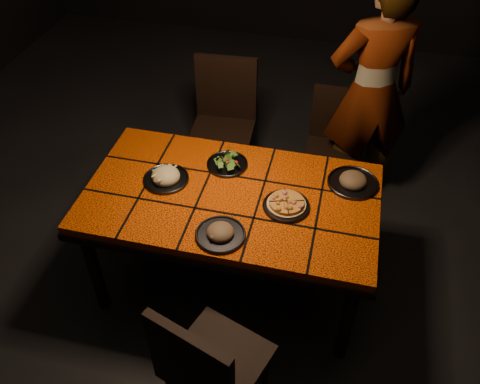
% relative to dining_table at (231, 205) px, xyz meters
% --- Properties ---
extents(room_shell, '(6.04, 7.04, 3.08)m').
position_rel_dining_table_xyz_m(room_shell, '(0.00, 0.00, 0.83)').
color(room_shell, black).
rests_on(room_shell, ground).
extents(dining_table, '(1.62, 0.92, 0.75)m').
position_rel_dining_table_xyz_m(dining_table, '(0.00, 0.00, 0.00)').
color(dining_table, '#E64B07').
rests_on(dining_table, ground).
extents(chair_near, '(0.53, 0.53, 0.92)m').
position_rel_dining_table_xyz_m(chair_near, '(0.11, -0.89, -0.14)').
color(chair_near, black).
rests_on(chair_near, ground).
extents(chair_far_left, '(0.47, 0.47, 0.97)m').
position_rel_dining_table_xyz_m(chair_far_left, '(-0.31, 0.99, -0.11)').
color(chair_far_left, black).
rests_on(chair_far_left, ground).
extents(chair_far_right, '(0.38, 0.38, 0.83)m').
position_rel_dining_table_xyz_m(chair_far_right, '(0.49, 1.02, -0.19)').
color(chair_far_right, black).
rests_on(chair_far_right, ground).
extents(diner, '(0.73, 0.62, 1.70)m').
position_rel_dining_table_xyz_m(diner, '(0.69, 1.07, 0.18)').
color(diner, brown).
rests_on(diner, ground).
extents(plate_pizza, '(0.26, 0.26, 0.04)m').
position_rel_dining_table_xyz_m(plate_pizza, '(0.31, -0.03, 0.10)').
color(plate_pizza, '#333338').
rests_on(plate_pizza, dining_table).
extents(plate_pasta, '(0.26, 0.26, 0.08)m').
position_rel_dining_table_xyz_m(plate_pasta, '(-0.38, 0.03, 0.10)').
color(plate_pasta, '#333338').
rests_on(plate_pasta, dining_table).
extents(plate_salad, '(0.24, 0.24, 0.07)m').
position_rel_dining_table_xyz_m(plate_salad, '(-0.08, 0.23, 0.10)').
color(plate_salad, '#333338').
rests_on(plate_salad, dining_table).
extents(plate_mushroom_a, '(0.26, 0.26, 0.08)m').
position_rel_dining_table_xyz_m(plate_mushroom_a, '(0.02, -0.31, 0.10)').
color(plate_mushroom_a, '#333338').
rests_on(plate_mushroom_a, dining_table).
extents(plate_mushroom_b, '(0.28, 0.28, 0.09)m').
position_rel_dining_table_xyz_m(plate_mushroom_b, '(0.64, 0.24, 0.10)').
color(plate_mushroom_b, '#333338').
rests_on(plate_mushroom_b, dining_table).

